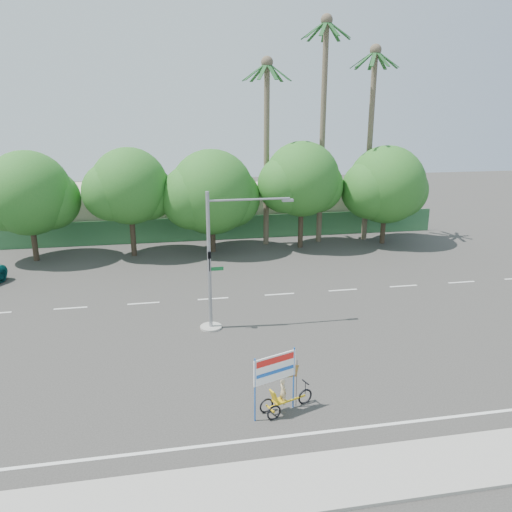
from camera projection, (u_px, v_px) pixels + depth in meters
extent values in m
plane|color=#33302D|center=(276.00, 361.00, 22.07)|extent=(120.00, 120.00, 0.00)
cube|color=gray|center=(330.00, 479.00, 14.98)|extent=(50.00, 2.40, 0.12)
cube|color=#336B3D|center=(221.00, 228.00, 42.04)|extent=(38.00, 0.08, 2.00)
cube|color=beige|center=(103.00, 210.00, 44.28)|extent=(12.00, 8.00, 4.00)
cube|color=beige|center=(299.00, 206.00, 47.43)|extent=(14.00, 8.00, 3.60)
cylinder|color=#473828|center=(34.00, 237.00, 36.12)|extent=(0.40, 0.40, 3.52)
sphere|color=#195619|center=(28.00, 193.00, 35.20)|extent=(6.00, 6.00, 6.00)
sphere|color=#195619|center=(50.00, 200.00, 35.88)|extent=(4.32, 4.32, 4.32)
sphere|color=#195619|center=(7.00, 199.00, 34.82)|extent=(4.56, 4.56, 4.56)
cylinder|color=#473828|center=(133.00, 231.00, 37.29)|extent=(0.40, 0.40, 3.74)
sphere|color=#195619|center=(129.00, 186.00, 36.32)|extent=(5.60, 5.60, 5.60)
sphere|color=#195619|center=(148.00, 193.00, 36.99)|extent=(4.03, 4.03, 4.03)
sphere|color=#195619|center=(112.00, 192.00, 35.96)|extent=(4.26, 4.26, 4.26)
cylinder|color=#473828|center=(213.00, 231.00, 38.39)|extent=(0.40, 0.40, 3.30)
sphere|color=#195619|center=(212.00, 192.00, 37.53)|extent=(6.40, 6.40, 6.40)
sphere|color=#195619|center=(230.00, 198.00, 38.21)|extent=(4.61, 4.61, 4.61)
sphere|color=#195619|center=(193.00, 197.00, 37.13)|extent=(4.86, 4.86, 4.86)
cylinder|color=#473828|center=(301.00, 224.00, 39.51)|extent=(0.40, 0.40, 3.87)
sphere|color=#195619|center=(302.00, 179.00, 38.50)|extent=(5.80, 5.80, 5.80)
sphere|color=#195619|center=(317.00, 186.00, 39.18)|extent=(4.18, 4.18, 4.18)
sphere|color=#195619|center=(286.00, 185.00, 38.14)|extent=(4.41, 4.41, 4.41)
cylinder|color=#473828|center=(383.00, 223.00, 40.78)|extent=(0.40, 0.40, 3.43)
sphere|color=#195619|center=(386.00, 185.00, 39.88)|extent=(6.20, 6.20, 6.20)
sphere|color=#195619|center=(400.00, 190.00, 40.56)|extent=(4.46, 4.46, 4.46)
sphere|color=#195619|center=(371.00, 190.00, 39.50)|extent=(4.71, 4.71, 4.71)
cylinder|color=#70604C|center=(322.00, 137.00, 39.38)|extent=(0.44, 0.44, 17.00)
sphere|color=#70604C|center=(327.00, 20.00, 36.95)|extent=(0.90, 0.90, 0.90)
cube|color=#1C4C21|center=(338.00, 30.00, 37.30)|extent=(1.91, 0.28, 1.36)
cube|color=#1C4C21|center=(333.00, 31.00, 37.83)|extent=(1.65, 1.44, 1.36)
cube|color=#1C4C21|center=(325.00, 31.00, 38.04)|extent=(0.61, 1.93, 1.36)
cube|color=#1C4C21|center=(317.00, 31.00, 37.82)|extent=(1.20, 1.80, 1.36)
cube|color=#1C4C21|center=(314.00, 30.00, 37.29)|extent=(1.89, 0.92, 1.36)
cube|color=#1C4C21|center=(316.00, 28.00, 36.68)|extent=(1.89, 0.92, 1.36)
cube|color=#1C4C21|center=(324.00, 28.00, 36.29)|extent=(1.20, 1.80, 1.36)
cube|color=#1C4C21|center=(332.00, 28.00, 36.29)|extent=(0.61, 1.93, 1.36)
cube|color=#1C4C21|center=(338.00, 29.00, 36.69)|extent=(1.65, 1.44, 1.36)
cylinder|color=#70604C|center=(369.00, 149.00, 40.36)|extent=(0.44, 0.44, 15.00)
sphere|color=#70604C|center=(376.00, 50.00, 38.21)|extent=(0.90, 0.90, 0.90)
cube|color=#1C4C21|center=(387.00, 59.00, 38.56)|extent=(1.91, 0.28, 1.36)
cube|color=#1C4C21|center=(381.00, 60.00, 39.09)|extent=(1.65, 1.44, 1.36)
cube|color=#1C4C21|center=(372.00, 60.00, 39.30)|extent=(0.61, 1.93, 1.36)
cube|color=#1C4C21|center=(365.00, 60.00, 39.09)|extent=(1.20, 1.80, 1.36)
cube|color=#1C4C21|center=(363.00, 59.00, 38.55)|extent=(1.89, 0.92, 1.36)
cube|color=#1C4C21|center=(366.00, 58.00, 37.94)|extent=(1.89, 0.92, 1.36)
cube|color=#1C4C21|center=(374.00, 58.00, 37.55)|extent=(1.20, 1.80, 1.36)
cube|color=#1C4C21|center=(382.00, 58.00, 37.55)|extent=(0.61, 1.93, 1.36)
cube|color=#1C4C21|center=(387.00, 59.00, 37.95)|extent=(1.65, 1.44, 1.36)
cylinder|color=#70604C|center=(266.00, 158.00, 39.04)|extent=(0.44, 0.44, 14.00)
sphere|color=#70604C|center=(267.00, 62.00, 37.03)|extent=(0.90, 0.90, 0.90)
cube|color=#1C4C21|center=(279.00, 72.00, 37.38)|extent=(1.91, 0.28, 1.36)
cube|color=#1C4C21|center=(275.00, 72.00, 37.92)|extent=(1.65, 1.44, 1.36)
cube|color=#1C4C21|center=(267.00, 72.00, 38.12)|extent=(0.61, 1.93, 1.36)
cube|color=#1C4C21|center=(259.00, 72.00, 37.91)|extent=(1.20, 1.80, 1.36)
cube|color=#1C4C21|center=(255.00, 72.00, 37.37)|extent=(1.89, 0.92, 1.36)
cube|color=#1C4C21|center=(256.00, 71.00, 36.77)|extent=(1.89, 0.92, 1.36)
cube|color=#1C4C21|center=(263.00, 71.00, 36.37)|extent=(1.20, 1.80, 1.36)
cube|color=#1C4C21|center=(272.00, 71.00, 36.38)|extent=(0.61, 1.93, 1.36)
cube|color=#1C4C21|center=(278.00, 71.00, 36.78)|extent=(1.65, 1.44, 1.36)
cylinder|color=gray|center=(211.00, 327.00, 25.39)|extent=(1.10, 1.10, 0.10)
cylinder|color=gray|center=(209.00, 262.00, 24.40)|extent=(0.18, 0.18, 7.00)
cylinder|color=gray|center=(249.00, 199.00, 23.87)|extent=(4.00, 0.10, 0.10)
cube|color=gray|center=(288.00, 200.00, 24.23)|extent=(0.55, 0.20, 0.12)
imported|color=black|center=(210.00, 262.00, 24.17)|extent=(0.16, 0.20, 1.00)
cube|color=#14662D|center=(216.00, 269.00, 24.56)|extent=(0.70, 0.04, 0.18)
torus|color=black|center=(305.00, 397.00, 18.89)|extent=(0.61, 0.28, 0.62)
torus|color=black|center=(266.00, 406.00, 18.34)|extent=(0.57, 0.26, 0.58)
torus|color=black|center=(274.00, 413.00, 17.92)|extent=(0.57, 0.26, 0.58)
cube|color=gold|center=(288.00, 401.00, 18.49)|extent=(1.49, 0.59, 0.06)
cube|color=gold|center=(270.00, 409.00, 18.12)|extent=(0.24, 0.54, 0.05)
cube|color=gold|center=(280.00, 401.00, 18.27)|extent=(0.56, 0.52, 0.06)
cube|color=gold|center=(274.00, 397.00, 18.08)|extent=(0.33, 0.43, 0.50)
cylinder|color=black|center=(305.00, 388.00, 18.78)|extent=(0.04, 0.04, 0.51)
cube|color=black|center=(305.00, 382.00, 18.71)|extent=(0.18, 0.40, 0.04)
imported|color=#CCB284|center=(283.00, 392.00, 18.24)|extent=(0.35, 0.42, 0.99)
cylinder|color=blue|center=(255.00, 390.00, 17.53)|extent=(0.07, 0.07, 2.48)
cylinder|color=blue|center=(294.00, 378.00, 18.34)|extent=(0.07, 0.07, 2.48)
cube|color=white|center=(275.00, 368.00, 17.75)|extent=(1.65, 0.65, 1.01)
cube|color=red|center=(275.00, 360.00, 17.63)|extent=(1.47, 0.55, 0.24)
cube|color=blue|center=(275.00, 372.00, 17.76)|extent=(1.47, 0.55, 0.13)
cylinder|color=black|center=(297.00, 383.00, 18.49)|extent=(0.02, 0.02, 1.93)
cube|color=red|center=(290.00, 371.00, 18.16)|extent=(0.77, 0.30, 0.60)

